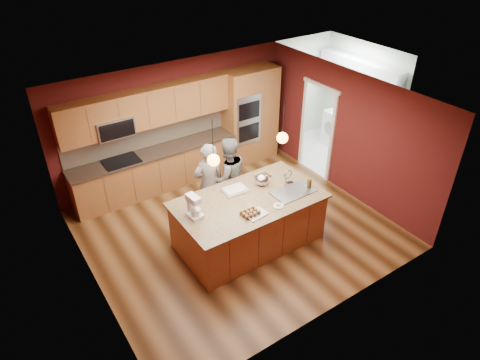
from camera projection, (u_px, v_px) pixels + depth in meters
floor at (236, 229)px, 8.45m from camera, size 5.50×5.50×0.00m
ceiling at (236, 100)px, 6.99m from camera, size 5.50×5.50×0.00m
wall_back at (174, 122)px, 9.47m from camera, size 5.50×0.00×5.50m
wall_front at (334, 248)px, 5.97m from camera, size 5.50×0.00×5.50m
wall_left at (84, 223)px, 6.43m from camera, size 0.00×5.00×5.00m
wall_right at (345, 133)px, 9.01m from camera, size 0.00×5.00×5.00m
cabinet_run at (152, 149)px, 9.17m from camera, size 3.74×0.64×2.30m
oven_column at (250, 116)px, 10.23m from camera, size 1.30×0.62×2.30m
doorway_trim at (317, 132)px, 9.72m from camera, size 0.08×1.11×2.20m
laundry_room at (359, 75)px, 10.27m from camera, size 2.60×2.70×2.70m
pendant_left at (213, 160)px, 6.73m from camera, size 0.20×0.20×0.80m
pendant_right at (282, 138)px, 7.38m from camera, size 0.20×0.20×0.80m
island at (249, 220)px, 7.87m from camera, size 2.66×1.49×1.36m
person_left at (209, 184)px, 8.25m from camera, size 0.66×0.47×1.72m
person_right at (228, 177)px, 8.46m from camera, size 0.89×0.73×1.70m
stand_mixer at (194, 208)px, 7.09m from camera, size 0.24×0.32×0.41m
sheet_cake at (235, 190)px, 7.82m from camera, size 0.47×0.36×0.05m
cooling_rack at (256, 214)px, 7.22m from camera, size 0.40×0.31×0.02m
mixing_bowl at (262, 179)px, 7.95m from camera, size 0.27×0.27×0.23m
plate at (278, 206)px, 7.42m from camera, size 0.20×0.20×0.01m
tumbler at (309, 184)px, 7.87m from camera, size 0.08×0.08×0.16m
phone at (290, 182)px, 8.06m from camera, size 0.14×0.09×0.01m
cupcakes_left at (192, 202)px, 7.48m from camera, size 0.14×0.14×0.06m
cupcakes_rack at (250, 212)px, 7.19m from camera, size 0.33×0.24×0.07m
cupcakes_right at (263, 175)px, 8.22m from camera, size 0.30×0.23×0.07m
washer at (356, 134)px, 10.73m from camera, size 0.80×0.82×1.11m
dryer at (337, 128)px, 11.26m from camera, size 0.57×0.59×0.91m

